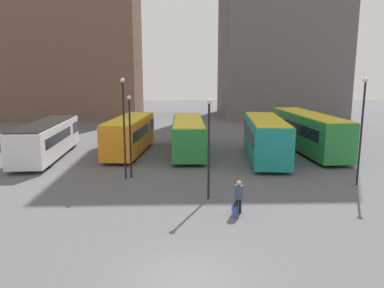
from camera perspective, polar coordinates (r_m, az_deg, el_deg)
ground_plane at (r=13.19m, az=-0.86°, el=-20.22°), size 160.00×160.00×0.00m
bus_0 at (r=32.22m, az=-21.23°, el=0.80°), size 2.96×10.85×2.87m
bus_1 at (r=32.06m, az=-9.47°, el=1.51°), size 3.47×9.46×3.06m
bus_2 at (r=31.76m, az=-0.59°, el=1.42°), size 2.64×10.28×2.89m
bus_3 at (r=29.89m, az=11.10°, el=1.00°), size 3.50×9.79×3.28m
bus_4 at (r=33.75m, az=17.25°, el=1.90°), size 3.25×11.96×3.33m
traveler at (r=18.50m, az=7.12°, el=-7.55°), size 0.43×0.43×1.66m
suitcase at (r=18.29m, az=6.48°, el=-10.13°), size 0.22×0.41×0.78m
lamp_post_0 at (r=24.04m, az=-10.33°, el=3.40°), size 0.28×0.28×6.46m
lamp_post_1 at (r=19.85m, az=2.59°, el=0.48°), size 0.28×0.28×5.46m
lamp_post_2 at (r=24.39m, az=24.47°, el=2.75°), size 0.28×0.28×6.50m
lamp_post_3 at (r=24.31m, az=-9.44°, el=2.17°), size 0.28×0.28×5.38m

